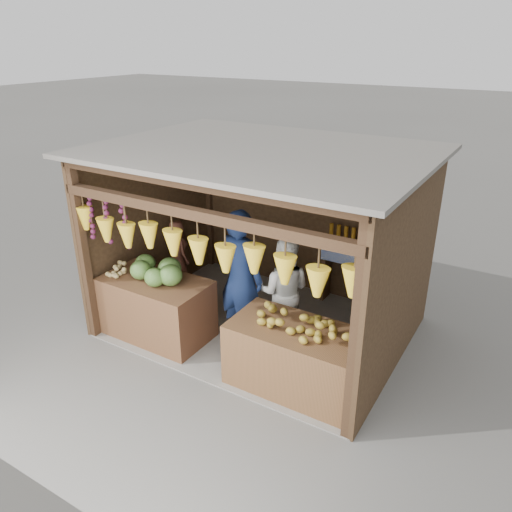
{
  "coord_description": "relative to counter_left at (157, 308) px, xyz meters",
  "views": [
    {
      "loc": [
        3.25,
        -5.52,
        3.98
      ],
      "look_at": [
        -0.02,
        -0.1,
        1.18
      ],
      "focal_mm": 35.0,
      "sensor_mm": 36.0,
      "label": 1
    }
  ],
  "objects": [
    {
      "name": "stool",
      "position": [
        -0.56,
        1.17,
        -0.3
      ],
      "size": [
        0.3,
        0.3,
        0.29
      ],
      "primitive_type": "cube",
      "color": "black",
      "rests_on": "ground"
    },
    {
      "name": "woman_standing",
      "position": [
        1.6,
        0.82,
        0.33
      ],
      "size": [
        0.91,
        0.81,
        1.55
      ],
      "primitive_type": "imported",
      "rotation": [
        0.0,
        0.0,
        3.49
      ],
      "color": "white",
      "rests_on": "ground"
    },
    {
      "name": "vendor_seated",
      "position": [
        -0.56,
        1.17,
        0.34
      ],
      "size": [
        0.57,
        0.48,
        0.99
      ],
      "primitive_type": "imported",
      "rotation": [
        0.0,
        0.0,
        2.75
      ],
      "color": "brown",
      "rests_on": "stool"
    },
    {
      "name": "melon_pile",
      "position": [
        -0.03,
        0.02,
        0.6
      ],
      "size": [
        1.0,
        0.5,
        0.32
      ],
      "primitive_type": null,
      "color": "#265216",
      "rests_on": "counter_left"
    },
    {
      "name": "counter_left",
      "position": [
        0.0,
        0.0,
        0.0
      ],
      "size": [
        1.52,
        0.85,
        0.88
      ],
      "primitive_type": "cube",
      "color": "#492818",
      "rests_on": "ground"
    },
    {
      "name": "tanfruit_pile",
      "position": [
        -0.58,
        -0.1,
        0.51
      ],
      "size": [
        0.34,
        0.4,
        0.13
      ],
      "primitive_type": null,
      "color": "#A6894C",
      "rests_on": "counter_left"
    },
    {
      "name": "man_standing",
      "position": [
        1.07,
        0.54,
        0.53
      ],
      "size": [
        0.76,
        0.55,
        1.95
      ],
      "primitive_type": "imported",
      "rotation": [
        0.0,
        0.0,
        3.02
      ],
      "color": "#14224B",
      "rests_on": "ground"
    },
    {
      "name": "counter_right",
      "position": [
        2.27,
        -0.03,
        -0.03
      ],
      "size": [
        1.7,
        0.85,
        0.83
      ],
      "primitive_type": "cube",
      "color": "#4C3419",
      "rests_on": "ground"
    },
    {
      "name": "ground",
      "position": [
        1.15,
        0.95,
        -0.44
      ],
      "size": [
        80.0,
        80.0,
        0.0
      ],
      "primitive_type": "plane",
      "color": "#514F49",
      "rests_on": "ground"
    },
    {
      "name": "mango_pile",
      "position": [
        2.31,
        0.0,
        0.5
      ],
      "size": [
        1.4,
        0.64,
        0.22
      ],
      "primitive_type": null,
      "color": "#AB5816",
      "rests_on": "counter_right"
    },
    {
      "name": "back_shelf",
      "position": [
        2.2,
        2.24,
        0.43
      ],
      "size": [
        1.25,
        0.32,
        1.32
      ],
      "color": "#382314",
      "rests_on": "ground"
    },
    {
      "name": "stall_structure",
      "position": [
        1.12,
        0.91,
        1.22
      ],
      "size": [
        4.3,
        3.3,
        2.66
      ],
      "color": "slate",
      "rests_on": "ground"
    }
  ]
}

